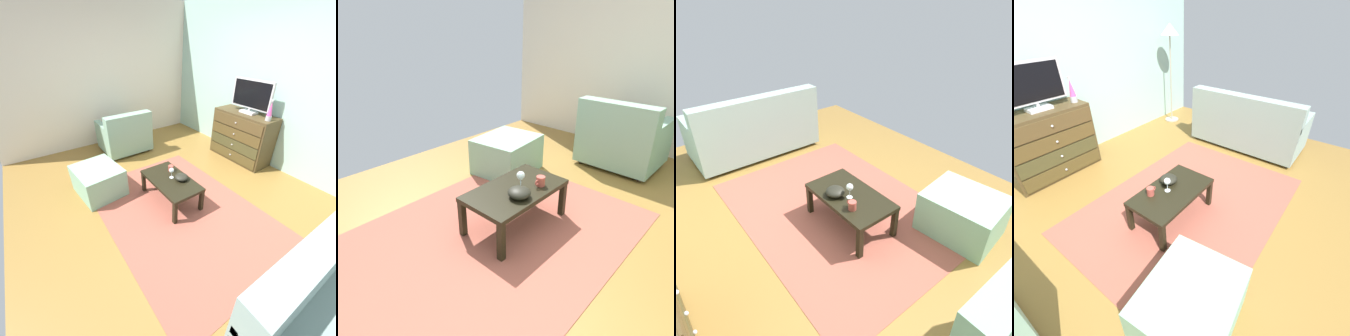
% 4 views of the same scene
% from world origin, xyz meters
% --- Properties ---
extents(ground_plane, '(5.82, 4.46, 0.05)m').
position_xyz_m(ground_plane, '(0.00, 0.00, -0.03)').
color(ground_plane, olive).
extents(wall_plain_left, '(0.12, 4.46, 2.71)m').
position_xyz_m(wall_plain_left, '(-2.67, 0.00, 1.36)').
color(wall_plain_left, beige).
rests_on(wall_plain_left, ground_plane).
extents(area_rug, '(2.60, 1.90, 0.01)m').
position_xyz_m(area_rug, '(0.20, -0.20, 0.00)').
color(area_rug, '#9E5040').
rests_on(area_rug, ground_plane).
extents(coffee_table, '(0.88, 0.50, 0.36)m').
position_xyz_m(coffee_table, '(-0.07, -0.16, 0.32)').
color(coffee_table, black).
rests_on(coffee_table, ground_plane).
extents(wine_glass, '(0.07, 0.07, 0.16)m').
position_xyz_m(wine_glass, '(-0.10, -0.13, 0.48)').
color(wine_glass, silver).
rests_on(wine_glass, coffee_table).
extents(mug, '(0.11, 0.08, 0.08)m').
position_xyz_m(mug, '(-0.25, -0.04, 0.41)').
color(mug, '#B4493E').
rests_on(mug, coffee_table).
extents(bowl_decorative, '(0.19, 0.19, 0.08)m').
position_xyz_m(bowl_decorative, '(0.02, -0.05, 0.41)').
color(bowl_decorative, black).
rests_on(bowl_decorative, coffee_table).
extents(armchair, '(0.80, 0.91, 0.84)m').
position_xyz_m(armchair, '(-1.91, -0.03, 0.34)').
color(armchair, '#332319').
rests_on(armchair, ground_plane).
extents(ottoman, '(0.77, 0.68, 0.43)m').
position_xyz_m(ottoman, '(-0.83, -0.96, 0.21)').
color(ottoman, '#84B494').
rests_on(ottoman, ground_plane).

